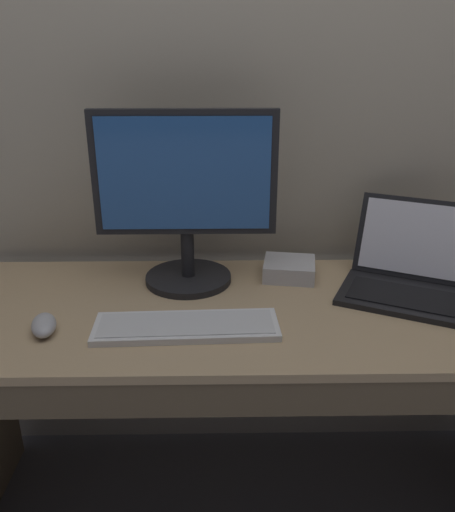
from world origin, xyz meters
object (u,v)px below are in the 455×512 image
object	(u,v)px
wired_keyboard	(186,326)
computer_mouse	(44,325)
laptop_black	(406,274)
external_drive_box	(289,269)
external_monitor	(186,197)

from	to	relation	value
wired_keyboard	computer_mouse	size ratio (longest dim) A/B	4.18
wired_keyboard	laptop_black	bearing A→B (deg)	18.84
external_drive_box	computer_mouse	bearing A→B (deg)	-153.64
external_monitor	external_drive_box	distance (m)	0.37
external_monitor	computer_mouse	bearing A→B (deg)	-140.44
wired_keyboard	external_drive_box	distance (m)	0.41
wired_keyboard	computer_mouse	distance (m)	0.33
computer_mouse	external_drive_box	xyz separation A→B (m)	(0.61, 0.30, 0.01)
laptop_black	external_monitor	bearing A→B (deg)	174.06
external_monitor	computer_mouse	xyz separation A→B (m)	(-0.32, -0.27, -0.23)
laptop_black	wired_keyboard	size ratio (longest dim) A/B	0.94
wired_keyboard	external_drive_box	xyz separation A→B (m)	(0.28, 0.30, 0.02)
computer_mouse	external_monitor	bearing A→B (deg)	24.24
laptop_black	computer_mouse	xyz separation A→B (m)	(-0.92, -0.21, -0.03)
external_monitor	external_drive_box	bearing A→B (deg)	7.28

